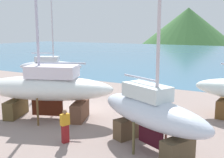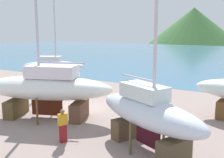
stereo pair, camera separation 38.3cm
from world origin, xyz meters
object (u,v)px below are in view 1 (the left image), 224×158
sailboat_far_slipway (47,88)px  sailboat_large_starboard (151,112)px  sailboat_mid_port (50,67)px  worker (65,126)px

sailboat_far_slipway → sailboat_large_starboard: bearing=150.5°
sailboat_mid_port → sailboat_large_starboard: bearing=-60.6°
sailboat_large_starboard → worker: bearing=-134.7°
sailboat_mid_port → worker: sailboat_mid_port is taller
sailboat_large_starboard → sailboat_mid_port: sailboat_large_starboard is taller
sailboat_large_starboard → worker: (-3.88, -1.42, -0.88)m
sailboat_large_starboard → worker: sailboat_large_starboard is taller
sailboat_large_starboard → sailboat_far_slipway: size_ratio=0.89×
sailboat_large_starboard → sailboat_mid_port: (-15.27, 10.27, -0.11)m
sailboat_mid_port → sailboat_far_slipway: 12.17m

